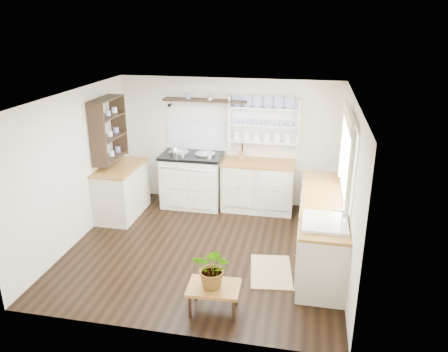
{
  "coord_description": "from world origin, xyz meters",
  "views": [
    {
      "loc": [
        1.43,
        -5.65,
        3.32
      ],
      "look_at": [
        0.25,
        0.25,
        1.1
      ],
      "focal_mm": 35.0,
      "sensor_mm": 36.0,
      "label": 1
    }
  ],
  "objects": [
    {
      "name": "right_cabinets",
      "position": [
        1.7,
        0.1,
        0.46
      ],
      "size": [
        0.62,
        2.43,
        0.9
      ],
      "color": "beige",
      "rests_on": "floor"
    },
    {
      "name": "left_cabinets",
      "position": [
        -1.7,
        0.9,
        0.46
      ],
      "size": [
        0.62,
        1.13,
        0.9
      ],
      "color": "beige",
      "rests_on": "floor"
    },
    {
      "name": "wall_left",
      "position": [
        -2.0,
        0.0,
        1.15
      ],
      "size": [
        0.02,
        3.8,
        2.3
      ],
      "primitive_type": "cube",
      "color": "beige",
      "rests_on": "ground"
    },
    {
      "name": "belfast_sink",
      "position": [
        1.7,
        -0.65,
        0.8
      ],
      "size": [
        0.55,
        0.6,
        0.45
      ],
      "color": "white",
      "rests_on": "right_cabinets"
    },
    {
      "name": "floor",
      "position": [
        0.0,
        0.0,
        0.0
      ],
      "size": [
        4.0,
        3.8,
        0.01
      ],
      "primitive_type": "cube",
      "color": "black",
      "rests_on": "ground"
    },
    {
      "name": "high_shelf",
      "position": [
        -0.4,
        1.78,
        1.91
      ],
      "size": [
        1.5,
        0.29,
        0.16
      ],
      "color": "black",
      "rests_on": "wall_back"
    },
    {
      "name": "ceiling",
      "position": [
        0.0,
        0.0,
        2.3
      ],
      "size": [
        4.0,
        3.8,
        0.01
      ],
      "primitive_type": "cube",
      "color": "white",
      "rests_on": "wall_back"
    },
    {
      "name": "floor_rug",
      "position": [
        1.05,
        -0.45,
        0.01
      ],
      "size": [
        0.66,
        0.91,
        0.02
      ],
      "primitive_type": "cube",
      "rotation": [
        0.0,
        0.0,
        0.13
      ],
      "color": "#928055",
      "rests_on": "floor"
    },
    {
      "name": "aga_cooker",
      "position": [
        -0.6,
        1.57,
        0.5
      ],
      "size": [
        1.1,
        0.76,
        1.01
      ],
      "color": "white",
      "rests_on": "floor"
    },
    {
      "name": "back_cabinets",
      "position": [
        0.6,
        1.6,
        0.46
      ],
      "size": [
        1.27,
        0.63,
        0.9
      ],
      "color": "beige",
      "rests_on": "floor"
    },
    {
      "name": "wall_right",
      "position": [
        2.0,
        0.0,
        1.15
      ],
      "size": [
        0.02,
        3.8,
        2.3
      ],
      "primitive_type": "cube",
      "color": "beige",
      "rests_on": "ground"
    },
    {
      "name": "utensil_crock",
      "position": [
        0.28,
        1.68,
        0.98
      ],
      "size": [
        0.12,
        0.12,
        0.14
      ],
      "primitive_type": "cylinder",
      "color": "olive",
      "rests_on": "back_cabinets"
    },
    {
      "name": "center_table",
      "position": [
        0.46,
        -1.4,
        0.29
      ],
      "size": [
        0.63,
        0.47,
        0.33
      ],
      "rotation": [
        0.0,
        0.0,
        0.05
      ],
      "color": "brown",
      "rests_on": "floor"
    },
    {
      "name": "wall_back",
      "position": [
        0.0,
        1.9,
        1.15
      ],
      "size": [
        4.0,
        0.02,
        2.3
      ],
      "primitive_type": "cube",
      "color": "beige",
      "rests_on": "ground"
    },
    {
      "name": "kettle",
      "position": [
        -0.88,
        1.45,
        1.03
      ],
      "size": [
        0.17,
        0.17,
        0.21
      ],
      "primitive_type": null,
      "color": "silver",
      "rests_on": "aga_cooker"
    },
    {
      "name": "potted_plant",
      "position": [
        0.46,
        -1.4,
        0.58
      ],
      "size": [
        0.51,
        0.46,
        0.5
      ],
      "primitive_type": "imported",
      "rotation": [
        0.0,
        0.0,
        -0.18
      ],
      "color": "#3F7233",
      "rests_on": "center_table"
    },
    {
      "name": "plate_rack",
      "position": [
        0.65,
        1.86,
        1.56
      ],
      "size": [
        1.2,
        0.22,
        0.9
      ],
      "color": "white",
      "rests_on": "wall_back"
    },
    {
      "name": "left_shelving",
      "position": [
        -1.84,
        0.9,
        1.55
      ],
      "size": [
        0.28,
        0.8,
        1.05
      ],
      "primitive_type": "cube",
      "color": "black",
      "rests_on": "wall_left"
    },
    {
      "name": "window",
      "position": [
        1.95,
        0.15,
        1.56
      ],
      "size": [
        0.08,
        1.55,
        1.22
      ],
      "color": "white",
      "rests_on": "wall_right"
    }
  ]
}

